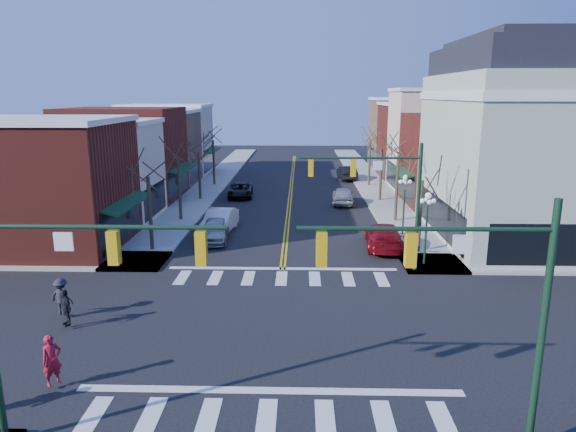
# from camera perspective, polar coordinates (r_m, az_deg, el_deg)

# --- Properties ---
(ground) EXTENTS (160.00, 160.00, 0.00)m
(ground) POSITION_cam_1_polar(r_m,az_deg,el_deg) (22.26, -1.34, -12.50)
(ground) COLOR black
(ground) RESTS_ON ground
(sidewalk_left) EXTENTS (3.50, 70.00, 0.15)m
(sidewalk_left) POSITION_cam_1_polar(r_m,az_deg,el_deg) (42.28, -11.96, -0.09)
(sidewalk_left) COLOR #9E9B93
(sidewalk_left) RESTS_ON ground
(sidewalk_right) EXTENTS (3.50, 70.00, 0.15)m
(sidewalk_right) POSITION_cam_1_polar(r_m,az_deg,el_deg) (41.87, 12.04, -0.23)
(sidewalk_right) COLOR #9E9B93
(sidewalk_right) RESTS_ON ground
(bldg_left_brick_a) EXTENTS (10.00, 8.50, 8.00)m
(bldg_left_brick_a) POSITION_cam_1_polar(r_m,az_deg,el_deg) (36.23, -25.73, 2.98)
(bldg_left_brick_a) COLOR maroon
(bldg_left_brick_a) RESTS_ON ground
(bldg_left_stucco_a) EXTENTS (10.00, 7.00, 7.50)m
(bldg_left_stucco_a) POSITION_cam_1_polar(r_m,az_deg,el_deg) (43.22, -21.11, 4.56)
(bldg_left_stucco_a) COLOR beige
(bldg_left_stucco_a) RESTS_ON ground
(bldg_left_brick_b) EXTENTS (10.00, 9.00, 8.50)m
(bldg_left_brick_b) POSITION_cam_1_polar(r_m,az_deg,el_deg) (50.58, -17.75, 6.55)
(bldg_left_brick_b) COLOR maroon
(bldg_left_brick_b) RESTS_ON ground
(bldg_left_tan) EXTENTS (10.00, 7.50, 7.80)m
(bldg_left_tan) POSITION_cam_1_polar(r_m,az_deg,el_deg) (58.43, -15.12, 7.22)
(bldg_left_tan) COLOR #8E6B4E
(bldg_left_tan) RESTS_ON ground
(bldg_left_stucco_b) EXTENTS (10.00, 8.00, 8.20)m
(bldg_left_stucco_b) POSITION_cam_1_polar(r_m,az_deg,el_deg) (65.85, -13.24, 8.15)
(bldg_left_stucco_b) COLOR beige
(bldg_left_stucco_b) RESTS_ON ground
(bldg_right_brick_a) EXTENTS (10.00, 8.50, 8.00)m
(bldg_right_brick_a) POSITION_cam_1_polar(r_m,az_deg,el_deg) (48.33, 18.97, 5.87)
(bldg_right_brick_a) COLOR maroon
(bldg_right_brick_a) RESTS_ON ground
(bldg_right_stucco) EXTENTS (10.00, 7.00, 10.00)m
(bldg_right_stucco) POSITION_cam_1_polar(r_m,az_deg,el_deg) (55.63, 16.69, 7.97)
(bldg_right_stucco) COLOR beige
(bldg_right_stucco) RESTS_ON ground
(bldg_right_brick_b) EXTENTS (10.00, 8.00, 8.50)m
(bldg_right_brick_b) POSITION_cam_1_polar(r_m,az_deg,el_deg) (62.93, 14.88, 7.96)
(bldg_right_brick_b) COLOR maroon
(bldg_right_brick_b) RESTS_ON ground
(bldg_right_tan) EXTENTS (10.00, 8.00, 9.00)m
(bldg_right_tan) POSITION_cam_1_polar(r_m,az_deg,el_deg) (70.70, 13.41, 8.80)
(bldg_right_tan) COLOR #8E6B4E
(bldg_right_tan) RESTS_ON ground
(victorian_corner) EXTENTS (12.25, 14.25, 13.30)m
(victorian_corner) POSITION_cam_1_polar(r_m,az_deg,el_deg) (37.94, 25.75, 7.45)
(victorian_corner) COLOR #AABAA1
(victorian_corner) RESTS_ON ground
(traffic_mast_near_left) EXTENTS (6.60, 0.28, 7.20)m
(traffic_mast_near_left) POSITION_cam_1_polar(r_m,az_deg,el_deg) (15.05, -24.68, -7.32)
(traffic_mast_near_left) COLOR #14331E
(traffic_mast_near_left) RESTS_ON ground
(traffic_mast_near_right) EXTENTS (6.60, 0.28, 7.20)m
(traffic_mast_near_right) POSITION_cam_1_polar(r_m,az_deg,el_deg) (14.30, 20.05, -7.96)
(traffic_mast_near_right) COLOR #14331E
(traffic_mast_near_right) RESTS_ON ground
(traffic_mast_far_right) EXTENTS (6.60, 0.28, 7.20)m
(traffic_mast_far_right) POSITION_cam_1_polar(r_m,az_deg,el_deg) (28.22, 10.68, 2.94)
(traffic_mast_far_right) COLOR #14331E
(traffic_mast_far_right) RESTS_ON ground
(lamppost_corner) EXTENTS (0.36, 0.36, 4.33)m
(lamppost_corner) POSITION_cam_1_polar(r_m,az_deg,el_deg) (30.16, 15.19, -0.03)
(lamppost_corner) COLOR #14331E
(lamppost_corner) RESTS_ON ground
(lamppost_midblock) EXTENTS (0.36, 0.36, 4.33)m
(lamppost_midblock) POSITION_cam_1_polar(r_m,az_deg,el_deg) (36.36, 12.82, 2.35)
(lamppost_midblock) COLOR #14331E
(lamppost_midblock) RESTS_ON ground
(tree_left_a) EXTENTS (0.24, 0.24, 4.76)m
(tree_left_a) POSITION_cam_1_polar(r_m,az_deg,el_deg) (33.21, -15.06, 0.16)
(tree_left_a) COLOR #382B21
(tree_left_a) RESTS_ON ground
(tree_left_b) EXTENTS (0.24, 0.24, 5.04)m
(tree_left_b) POSITION_cam_1_polar(r_m,az_deg,el_deg) (40.75, -11.96, 2.93)
(tree_left_b) COLOR #382B21
(tree_left_b) RESTS_ON ground
(tree_left_c) EXTENTS (0.24, 0.24, 4.55)m
(tree_left_c) POSITION_cam_1_polar(r_m,az_deg,el_deg) (48.50, -9.81, 4.37)
(tree_left_c) COLOR #382B21
(tree_left_c) RESTS_ON ground
(tree_left_d) EXTENTS (0.24, 0.24, 4.90)m
(tree_left_d) POSITION_cam_1_polar(r_m,az_deg,el_deg) (56.27, -8.26, 5.83)
(tree_left_d) COLOR #382B21
(tree_left_d) RESTS_ON ground
(tree_right_a) EXTENTS (0.24, 0.24, 4.62)m
(tree_right_a) POSITION_cam_1_polar(r_m,az_deg,el_deg) (32.72, 14.45, -0.13)
(tree_right_a) COLOR #382B21
(tree_right_a) RESTS_ON ground
(tree_right_b) EXTENTS (0.24, 0.24, 5.18)m
(tree_right_b) POSITION_cam_1_polar(r_m,az_deg,el_deg) (40.33, 11.98, 2.92)
(tree_right_b) COLOR #382B21
(tree_right_b) RESTS_ON ground
(tree_right_c) EXTENTS (0.24, 0.24, 4.83)m
(tree_right_c) POSITION_cam_1_polar(r_m,az_deg,el_deg) (48.13, 10.27, 4.45)
(tree_right_c) COLOR #382B21
(tree_right_c) RESTS_ON ground
(tree_right_d) EXTENTS (0.24, 0.24, 4.97)m
(tree_right_d) POSITION_cam_1_polar(r_m,az_deg,el_deg) (55.96, 9.05, 5.80)
(tree_right_d) COLOR #382B21
(tree_right_d) RESTS_ON ground
(car_left_near) EXTENTS (2.05, 4.57, 1.52)m
(car_left_near) POSITION_cam_1_polar(r_m,az_deg,el_deg) (35.05, -8.16, -1.55)
(car_left_near) COLOR #A7A7AB
(car_left_near) RESTS_ON ground
(car_left_mid) EXTENTS (2.25, 5.21, 1.67)m
(car_left_mid) POSITION_cam_1_polar(r_m,az_deg,el_deg) (37.09, -7.62, -0.59)
(car_left_mid) COLOR silver
(car_left_mid) RESTS_ON ground
(car_left_far) EXTENTS (2.48, 4.96, 1.35)m
(car_left_far) POSITION_cam_1_polar(r_m,az_deg,el_deg) (49.78, -5.31, 2.87)
(car_left_far) COLOR black
(car_left_far) RESTS_ON ground
(car_right_near) EXTENTS (2.63, 5.64, 1.59)m
(car_right_near) POSITION_cam_1_polar(r_m,az_deg,el_deg) (33.76, 10.57, -2.16)
(car_right_near) COLOR maroon
(car_right_near) RESTS_ON ground
(car_right_mid) EXTENTS (2.05, 4.66, 1.56)m
(car_right_mid) POSITION_cam_1_polar(r_m,az_deg,el_deg) (46.69, 6.12, 2.28)
(car_right_mid) COLOR #ADAEB2
(car_right_mid) RESTS_ON ground
(car_right_far) EXTENTS (2.16, 5.06, 1.62)m
(car_right_far) POSITION_cam_1_polar(r_m,az_deg,el_deg) (60.20, 6.57, 4.79)
(car_right_far) COLOR black
(car_right_far) RESTS_ON ground
(pedestrian_red_a) EXTENTS (0.75, 0.77, 1.78)m
(pedestrian_red_a) POSITION_cam_1_polar(r_m,az_deg,el_deg) (19.52, -24.76, -14.33)
(pedestrian_red_a) COLOR #AB1227
(pedestrian_red_a) RESTS_ON sidewalk_left
(pedestrian_dark_a) EXTENTS (0.92, 0.96, 1.60)m
(pedestrian_dark_a) POSITION_cam_1_polar(r_m,az_deg,el_deg) (23.90, -23.46, -9.30)
(pedestrian_dark_a) COLOR black
(pedestrian_dark_a) RESTS_ON sidewalk_left
(pedestrian_dark_b) EXTENTS (1.22, 0.91, 1.69)m
(pedestrian_dark_b) POSITION_cam_1_polar(r_m,az_deg,el_deg) (25.05, -23.86, -8.19)
(pedestrian_dark_b) COLOR black
(pedestrian_dark_b) RESTS_ON sidewalk_left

